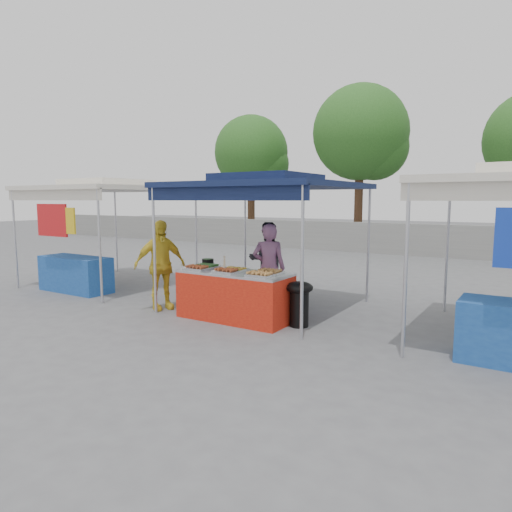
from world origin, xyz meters
The scene contains 22 objects.
ground_plane centered at (0.00, 0.00, 0.00)m, with size 80.00×80.00×0.00m, color #5B5B5D.
back_wall centered at (0.00, 11.00, 0.60)m, with size 40.00×0.25×1.20m, color gray.
main_canopy centered at (0.00, 0.97, 2.37)m, with size 3.20×3.20×2.57m.
neighbor_stall_left centered at (-4.50, 0.57, 1.60)m, with size 3.20×3.20×2.57m.
tree_0 centered at (-7.77, 12.74, 4.24)m, with size 3.64×3.60×6.19m.
tree_1 centered at (-2.22, 12.75, 4.75)m, with size 4.04×4.04×6.95m.
vendor_table centered at (0.00, -0.10, 0.43)m, with size 2.00×0.80×0.85m.
food_tray_fl centered at (-0.64, -0.34, 0.88)m, with size 0.42×0.30×0.07m.
food_tray_fm centered at (0.00, -0.34, 0.88)m, with size 0.42×0.30×0.07m.
food_tray_fr centered at (0.67, -0.34, 0.88)m, with size 0.42×0.30×0.07m.
food_tray_bl centered at (-0.66, -0.03, 0.88)m, with size 0.42×0.30×0.07m.
food_tray_bm centered at (-0.02, -0.04, 0.88)m, with size 0.42×0.30×0.07m.
food_tray_br centered at (0.66, -0.02, 0.88)m, with size 0.42×0.30×0.07m.
cooking_pot centered at (-0.84, 0.23, 0.91)m, with size 0.22×0.22×0.13m, color black.
skewer_cup centered at (-0.09, -0.27, 0.90)m, with size 0.08×0.08×0.10m, color silver.
wok_burner centered at (1.15, 0.12, 0.45)m, with size 0.45×0.45×0.76m.
crate_left centered at (-0.42, 0.53, 0.14)m, with size 0.45×0.32×0.27m, color #1435A4.
crate_right centered at (0.36, 0.62, 0.15)m, with size 0.51×0.35×0.30m, color #1435A4.
crate_stacked centered at (0.36, 0.62, 0.44)m, with size 0.47×0.33×0.28m, color #1435A4.
vendor_woman centered at (0.25, 0.65, 0.83)m, with size 0.61×0.40×1.66m, color #8B587F.
helper_man centered at (-0.49, 1.82, 0.81)m, with size 0.79×0.61×1.62m, color black.
customer_person centered at (-1.64, -0.22, 0.85)m, with size 1.00×0.42×1.71m, color yellow.
Camera 1 is at (4.48, -6.50, 2.09)m, focal length 32.00 mm.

